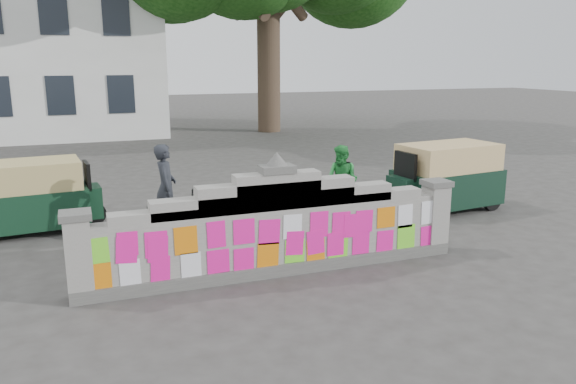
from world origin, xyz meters
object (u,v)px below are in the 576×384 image
at_px(cyclist_bike, 167,217).
at_px(rickshaw_right, 445,176).
at_px(cyclist_rider, 167,200).
at_px(rickshaw_left, 31,196).
at_px(pedestrian, 342,180).

height_order(cyclist_bike, rickshaw_right, rickshaw_right).
xyz_separation_m(cyclist_rider, rickshaw_left, (-2.46, 1.61, -0.07)).
height_order(rickshaw_left, rickshaw_right, rickshaw_right).
height_order(pedestrian, rickshaw_right, pedestrian).
bearing_deg(rickshaw_right, cyclist_bike, -5.73).
bearing_deg(rickshaw_right, rickshaw_left, -16.29).
distance_m(cyclist_bike, rickshaw_left, 2.95).
bearing_deg(pedestrian, rickshaw_left, -133.48).
bearing_deg(cyclist_rider, cyclist_bike, 0.00).
xyz_separation_m(pedestrian, rickshaw_right, (2.40, -0.48, 0.01)).
bearing_deg(rickshaw_left, pedestrian, -14.70).
bearing_deg(cyclist_bike, rickshaw_right, -78.34).
xyz_separation_m(cyclist_rider, pedestrian, (3.98, 0.56, -0.03)).
relative_size(cyclist_rider, pedestrian, 1.04).
height_order(cyclist_bike, cyclist_rider, cyclist_rider).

